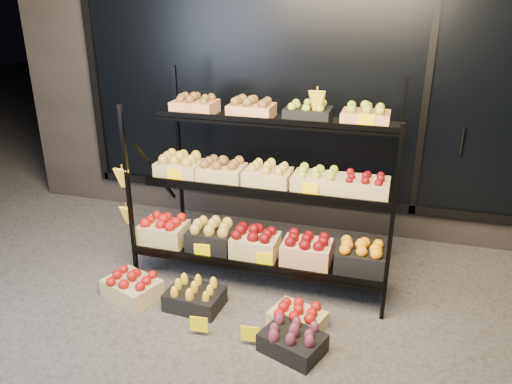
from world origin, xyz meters
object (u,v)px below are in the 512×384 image
(floor_crate_left, at_px, (132,285))
(floor_crate_midright, at_px, (297,317))
(display_rack, at_px, (265,187))
(floor_crate_midleft, at_px, (195,296))

(floor_crate_left, bearing_deg, floor_crate_midright, 18.98)
(display_rack, relative_size, floor_crate_midleft, 4.98)
(floor_crate_midright, bearing_deg, display_rack, 140.53)
(display_rack, bearing_deg, floor_crate_midright, -57.60)
(floor_crate_midleft, xyz_separation_m, floor_crate_midright, (0.81, -0.03, -0.01))
(floor_crate_midright, bearing_deg, floor_crate_left, -162.80)
(display_rack, distance_m, floor_crate_left, 1.33)
(display_rack, bearing_deg, floor_crate_left, -142.94)
(floor_crate_left, distance_m, floor_crate_midleft, 0.54)
(floor_crate_left, relative_size, floor_crate_midleft, 1.15)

